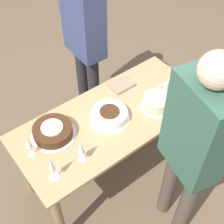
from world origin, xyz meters
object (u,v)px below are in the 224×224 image
at_px(cake_front_chocolate, 53,131).
at_px(person_cutting, 84,33).
at_px(wine_glass_extra, 28,144).
at_px(person_watching, 193,145).
at_px(wine_glass_far, 51,165).
at_px(wine_glass_near, 81,148).
at_px(cake_back_decorated, 157,102).
at_px(cake_center_white, 110,115).

relative_size(cake_front_chocolate, person_cutting, 0.20).
bearing_deg(wine_glass_extra, person_watching, 134.92).
bearing_deg(person_watching, wine_glass_far, 68.45).
distance_m(wine_glass_near, wine_glass_extra, 0.36).
xyz_separation_m(wine_glass_extra, person_watching, (-0.75, 0.76, 0.17)).
relative_size(cake_front_chocolate, cake_back_decorated, 1.29).
relative_size(cake_center_white, wine_glass_extra, 1.68).
distance_m(person_cutting, person_watching, 1.45).
bearing_deg(wine_glass_extra, cake_back_decorated, 168.54).
bearing_deg(cake_back_decorated, person_cutting, -85.52).
height_order(wine_glass_near, wine_glass_far, wine_glass_far).
height_order(cake_center_white, wine_glass_near, wine_glass_near).
distance_m(cake_back_decorated, person_cutting, 0.91).
relative_size(wine_glass_far, person_cutting, 0.14).
xyz_separation_m(wine_glass_near, person_cutting, (-0.68, -0.94, 0.12)).
relative_size(cake_back_decorated, wine_glass_extra, 1.38).
distance_m(cake_center_white, wine_glass_far, 0.64).
height_order(cake_back_decorated, person_watching, person_watching).
relative_size(wine_glass_far, wine_glass_extra, 1.21).
xyz_separation_m(cake_front_chocolate, wine_glass_extra, (0.21, 0.06, 0.08)).
bearing_deg(person_cutting, wine_glass_near, -34.63).
height_order(cake_center_white, person_cutting, person_cutting).
bearing_deg(wine_glass_far, cake_front_chocolate, -119.73).
xyz_separation_m(wine_glass_far, person_watching, (-0.72, 0.50, 0.15)).
height_order(cake_front_chocolate, wine_glass_extra, wine_glass_extra).
xyz_separation_m(wine_glass_far, person_cutting, (-0.91, -0.95, 0.11)).
bearing_deg(wine_glass_near, person_watching, 135.01).
xyz_separation_m(wine_glass_near, wine_glass_far, (0.23, 0.00, 0.01)).
relative_size(cake_front_chocolate, person_watching, 0.19).
xyz_separation_m(cake_front_chocolate, wine_glass_far, (0.18, 0.32, 0.11)).
distance_m(wine_glass_far, person_cutting, 1.32).
xyz_separation_m(cake_front_chocolate, person_watching, (-0.54, 0.81, 0.25)).
distance_m(cake_front_chocolate, cake_back_decorated, 0.84).
bearing_deg(cake_front_chocolate, person_watching, 123.72).
bearing_deg(cake_back_decorated, cake_front_chocolate, -18.16).
bearing_deg(wine_glass_far, person_watching, 145.57).
distance_m(cake_center_white, person_cutting, 0.85).
distance_m(cake_front_chocolate, person_watching, 1.01).
distance_m(wine_glass_extra, person_watching, 1.08).
xyz_separation_m(cake_back_decorated, wine_glass_far, (0.98, 0.06, 0.10)).
relative_size(wine_glass_near, person_watching, 0.12).
bearing_deg(person_watching, wine_glass_extra, 57.80).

